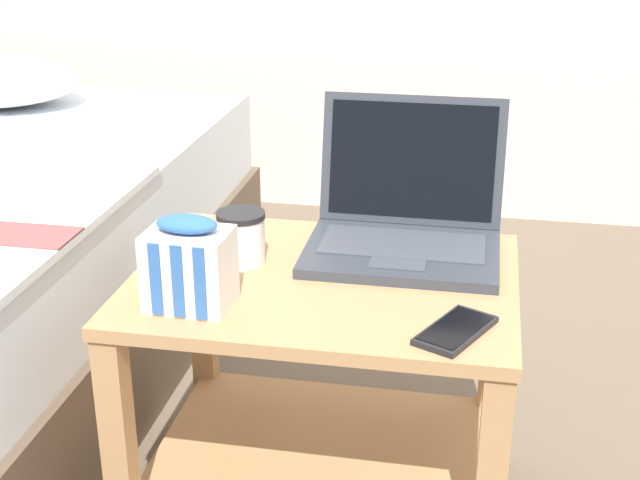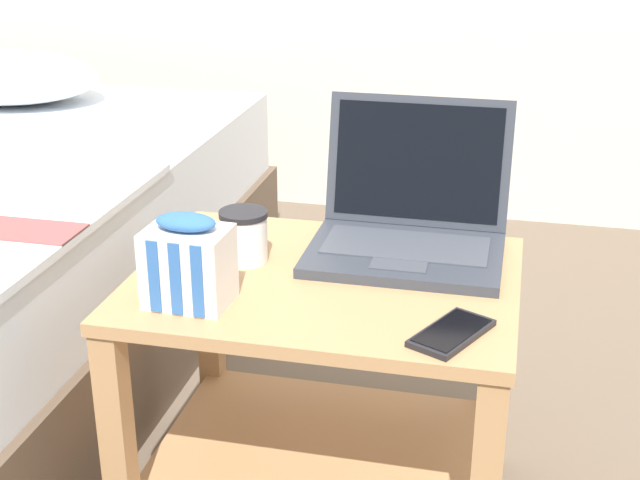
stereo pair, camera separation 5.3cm
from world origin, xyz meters
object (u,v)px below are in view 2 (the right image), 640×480
at_px(mug_front_left, 245,232).
at_px(snack_bag, 188,263).
at_px(cell_phone, 452,333).
at_px(laptop, 409,223).

height_order(mug_front_left, snack_bag, snack_bag).
height_order(mug_front_left, cell_phone, mug_front_left).
distance_m(laptop, snack_bag, 0.42).
xyz_separation_m(mug_front_left, cell_phone, (0.37, -0.20, -0.05)).
xyz_separation_m(snack_bag, cell_phone, (0.41, -0.02, -0.06)).
bearing_deg(laptop, cell_phone, -71.15).
bearing_deg(laptop, snack_bag, -136.06).
bearing_deg(cell_phone, snack_bag, 177.45).
relative_size(laptop, mug_front_left, 2.71).
distance_m(laptop, cell_phone, 0.33).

